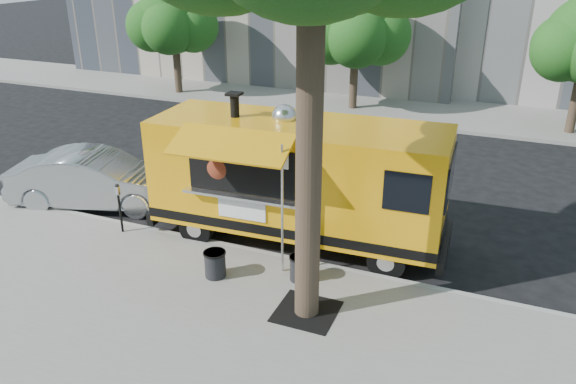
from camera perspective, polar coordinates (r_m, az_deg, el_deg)
name	(u,v)px	position (r m, az deg, el deg)	size (l,w,h in m)	color
ground	(251,235)	(14.66, -3.79, -4.35)	(120.00, 120.00, 0.00)	black
sidewalk	(163,318)	(11.71, -12.58, -12.42)	(60.00, 6.00, 0.15)	gray
curb	(234,248)	(13.90, -5.48, -5.72)	(60.00, 0.14, 0.16)	#999993
far_sidewalk	(378,107)	(26.63, 9.13, 8.51)	(60.00, 5.00, 0.15)	gray
tree_well	(306,311)	(11.50, 1.89, -12.03)	(1.20, 1.20, 0.02)	black
far_tree_a	(173,18)	(28.81, -11.57, 16.97)	(3.42, 3.42, 5.36)	#33261C
far_tree_b	(356,24)	(25.40, 6.95, 16.56)	(3.60, 3.60, 5.50)	#33261C
sign_post	(282,202)	(11.99, -0.59, -1.07)	(0.28, 0.06, 3.00)	silver
parking_meter	(119,202)	(14.73, -16.79, -0.99)	(0.11, 0.11, 1.33)	black
food_truck	(296,178)	(13.63, 0.86, 1.45)	(7.49, 3.69, 3.66)	#F8A50C
sedan	(97,179)	(16.87, -18.85, 1.22)	(1.69, 4.85, 1.60)	#9EA0A5
trash_bin_left	(300,267)	(12.33, 1.21, -7.65)	(0.48, 0.48, 0.57)	black
trash_bin_right	(215,263)	(12.55, -7.42, -7.19)	(0.50, 0.50, 0.60)	black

